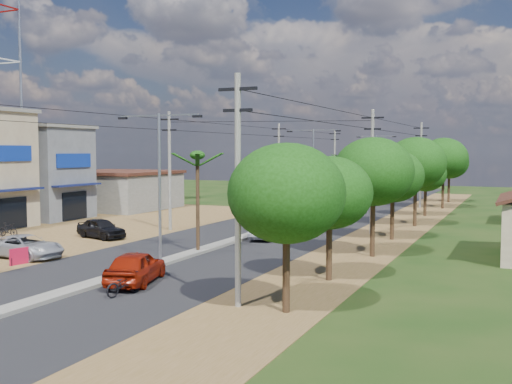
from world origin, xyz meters
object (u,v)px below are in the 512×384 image
car_parked_silver (26,247)px  car_silver_mid (266,229)px  car_parked_dark (101,229)px  car_white_far (251,209)px  moto_rider_east (124,285)px  roadside_sign (19,257)px  car_red_near (136,268)px

car_parked_silver → car_silver_mid: bearing=-34.6°
car_silver_mid → car_parked_dark: size_ratio=1.07×
car_white_far → moto_rider_east: bearing=-99.4°
roadside_sign → car_silver_mid: bearing=70.7°
car_white_far → car_parked_dark: 16.52m
roadside_sign → car_parked_dark: bearing=114.6°
car_white_far → car_red_near: bearing=-100.2°
car_red_near → car_silver_mid: bearing=-106.0°
car_parked_dark → car_red_near: bearing=-119.4°
car_parked_silver → roadside_sign: bearing=-141.1°
car_parked_silver → roadside_sign: car_parked_silver is taller
car_silver_mid → moto_rider_east: car_silver_mid is taller
car_red_near → roadside_sign: (-8.30, 1.18, -0.30)m
car_parked_dark → moto_rider_east: car_parked_dark is taller
car_parked_dark → car_white_far: bearing=2.0°
car_silver_mid → moto_rider_east: (0.89, -17.15, -0.22)m
car_red_near → car_parked_dark: 14.95m
car_red_near → car_parked_dark: (-10.50, 10.65, -0.07)m
car_silver_mid → car_white_far: size_ratio=0.81×
car_parked_dark → car_silver_mid: bearing=-51.2°
car_white_far → moto_rider_east: 29.69m
car_silver_mid → car_parked_dark: bearing=13.4°
car_red_near → roadside_sign: bearing=-24.1°
car_red_near → moto_rider_east: car_red_near is taller
car_parked_silver → moto_rider_east: 11.46m
car_parked_dark → moto_rider_east: (11.39, -12.73, -0.20)m
car_parked_dark → roadside_sign: (2.20, -9.47, -0.23)m
car_red_near → car_parked_silver: bearing=-32.5°
car_red_near → car_white_far: 27.46m
car_white_far → moto_rider_east: (7.39, -28.76, -0.29)m
car_parked_silver → roadside_sign: (1.18, -1.63, -0.19)m
car_silver_mid → car_white_far: 13.30m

